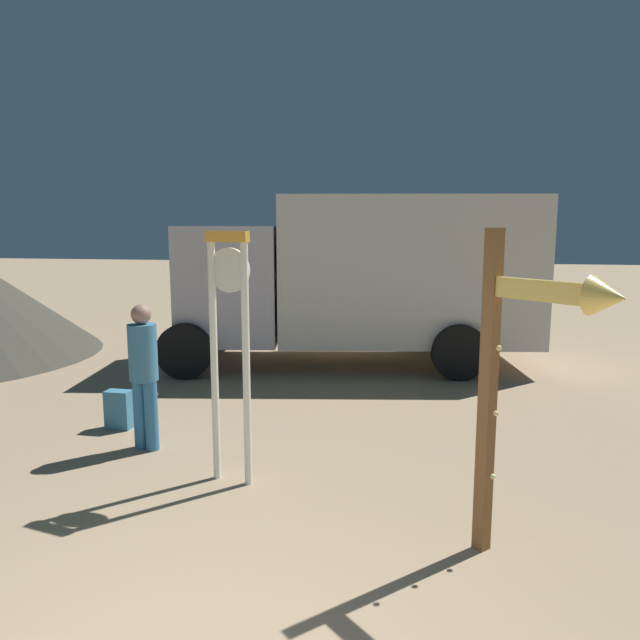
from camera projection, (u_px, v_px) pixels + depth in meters
name	position (u px, v px, depth m)	size (l,w,h in m)	color
standing_clock	(230.00, 332.00, 5.48)	(0.44, 0.18, 2.39)	white
arrow_sign	(528.00, 354.00, 4.00)	(0.85, 0.82, 2.42)	brown
person_near_clock	(144.00, 369.00, 6.39)	(0.31, 0.31, 1.61)	teal
backpack	(119.00, 410.00, 7.16)	(0.30, 0.22, 0.47)	teal
box_truck_near	(365.00, 274.00, 10.44)	(6.63, 3.47, 2.94)	beige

